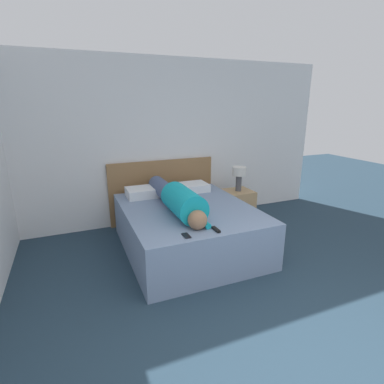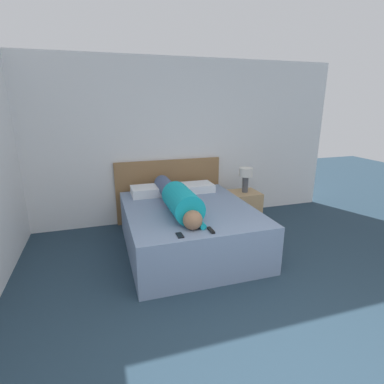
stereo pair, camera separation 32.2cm
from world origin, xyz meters
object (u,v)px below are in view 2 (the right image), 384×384
(tv_remote, at_px, (211,230))
(pillow_second, at_px, (197,187))
(person_lying, at_px, (178,199))
(pillow_near_headboard, at_px, (149,191))
(table_lamp, at_px, (246,175))
(bed, at_px, (189,228))
(cell_phone, at_px, (180,235))
(nightstand, at_px, (244,208))

(tv_remote, bearing_deg, pillow_second, 77.11)
(person_lying, relative_size, pillow_near_headboard, 3.43)
(table_lamp, bearing_deg, bed, -152.83)
(tv_remote, relative_size, cell_phone, 1.15)
(nightstand, xyz_separation_m, pillow_second, (-0.77, 0.12, 0.38))
(bed, distance_m, table_lamp, 1.36)
(table_lamp, height_order, cell_phone, table_lamp)
(bed, relative_size, tv_remote, 12.93)
(nightstand, distance_m, pillow_near_headboard, 1.58)
(bed, xyz_separation_m, pillow_near_headboard, (-0.41, 0.69, 0.36))
(pillow_second, distance_m, tv_remote, 1.55)
(person_lying, bearing_deg, tv_remote, -77.36)
(person_lying, height_order, pillow_second, person_lying)
(person_lying, relative_size, cell_phone, 13.19)
(table_lamp, xyz_separation_m, pillow_second, (-0.77, 0.12, -0.16))
(pillow_near_headboard, xyz_separation_m, pillow_second, (0.76, 0.00, -0.01))
(person_lying, xyz_separation_m, cell_phone, (-0.18, -0.76, -0.15))
(pillow_near_headboard, xyz_separation_m, cell_phone, (0.07, -1.52, -0.06))
(bed, height_order, pillow_second, pillow_second)
(nightstand, height_order, table_lamp, table_lamp)
(pillow_second, bearing_deg, bed, -116.62)
(nightstand, bearing_deg, bed, -152.83)
(table_lamp, relative_size, pillow_second, 0.83)
(cell_phone, bearing_deg, person_lying, 76.79)
(table_lamp, relative_size, cell_phone, 3.04)
(table_lamp, xyz_separation_m, pillow_near_headboard, (-1.53, 0.12, -0.16))
(pillow_second, height_order, cell_phone, pillow_second)
(person_lying, bearing_deg, pillow_second, 55.73)
(pillow_near_headboard, relative_size, cell_phone, 3.85)
(table_lamp, distance_m, cell_phone, 2.03)
(pillow_second, bearing_deg, cell_phone, -114.55)
(bed, height_order, cell_phone, cell_phone)
(table_lamp, relative_size, pillow_near_headboard, 0.79)
(pillow_second, relative_size, cell_phone, 3.66)
(person_lying, distance_m, tv_remote, 0.79)
(cell_phone, bearing_deg, table_lamp, 43.72)
(tv_remote, bearing_deg, pillow_near_headboard, 105.46)
(pillow_near_headboard, bearing_deg, nightstand, -4.51)
(nightstand, distance_m, table_lamp, 0.55)
(person_lying, xyz_separation_m, tv_remote, (0.17, -0.75, -0.14))
(table_lamp, xyz_separation_m, tv_remote, (-1.11, -1.39, -0.21))
(bed, relative_size, person_lying, 1.13)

